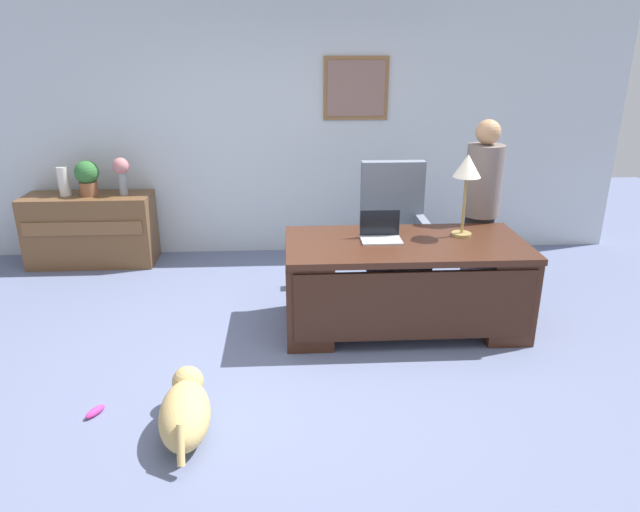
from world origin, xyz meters
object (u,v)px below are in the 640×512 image
(dog_lying, at_px, (185,411))
(person_standing, at_px, (481,209))
(credenza, at_px, (91,230))
(desk, at_px, (405,282))
(dog_toy_bone, at_px, (95,411))
(desk_lamp, at_px, (467,171))
(armchair, at_px, (393,234))
(vase_with_flowers, at_px, (121,171))
(vase_empty, at_px, (64,181))
(laptop, at_px, (381,233))
(potted_plant, at_px, (87,176))

(dog_lying, bearing_deg, person_standing, 39.25)
(person_standing, bearing_deg, credenza, 164.71)
(desk, distance_m, dog_toy_bone, 2.47)
(desk_lamp, distance_m, dog_toy_bone, 3.19)
(armchair, distance_m, dog_lying, 2.76)
(desk, height_order, dog_toy_bone, desk)
(dog_lying, xyz_separation_m, vase_with_flowers, (-1.06, 2.96, 0.84))
(vase_empty, bearing_deg, dog_lying, -60.85)
(laptop, relative_size, vase_empty, 1.07)
(desk_lamp, bearing_deg, vase_with_flowers, 154.20)
(vase_empty, height_order, dog_toy_bone, vase_empty)
(credenza, relative_size, dog_toy_bone, 8.52)
(desk, distance_m, potted_plant, 3.45)
(vase_with_flowers, bearing_deg, armchair, -15.81)
(dog_toy_bone, bearing_deg, credenza, 106.95)
(dog_lying, xyz_separation_m, laptop, (1.37, 1.40, 0.64))
(armchair, distance_m, desk_lamp, 1.14)
(credenza, xyz_separation_m, vase_with_flowers, (0.39, 0.00, 0.62))
(desk, height_order, credenza, credenza)
(desk, distance_m, vase_with_flowers, 3.16)
(person_standing, xyz_separation_m, dog_toy_bone, (-2.96, -1.71, -0.81))
(armchair, bearing_deg, laptop, -107.95)
(credenza, relative_size, person_standing, 0.80)
(vase_empty, relative_size, dog_toy_bone, 1.96)
(laptop, xyz_separation_m, vase_empty, (-3.02, 1.56, 0.10))
(person_standing, relative_size, desk_lamp, 2.42)
(credenza, distance_m, armchair, 3.18)
(vase_with_flowers, relative_size, potted_plant, 1.07)
(desk, relative_size, person_standing, 1.18)
(armchair, relative_size, potted_plant, 3.28)
(dog_lying, height_order, desk_lamp, desk_lamp)
(laptop, height_order, potted_plant, potted_plant)
(armchair, distance_m, laptop, 0.89)
(desk, relative_size, desk_lamp, 2.86)
(person_standing, bearing_deg, vase_empty, 165.43)
(armchair, bearing_deg, person_standing, -21.15)
(vase_with_flowers, height_order, potted_plant, vase_with_flowers)
(desk, xyz_separation_m, credenza, (-3.02, 1.66, -0.03))
(person_standing, bearing_deg, dog_toy_bone, -149.97)
(armchair, bearing_deg, desk_lamp, -60.50)
(dog_lying, xyz_separation_m, potted_plant, (-1.41, 2.96, 0.79))
(potted_plant, bearing_deg, laptop, -29.31)
(dog_lying, relative_size, vase_with_flowers, 2.00)
(dog_lying, distance_m, desk_lamp, 2.75)
(dog_lying, distance_m, vase_with_flowers, 3.26)
(vase_empty, bearing_deg, person_standing, -14.57)
(laptop, height_order, vase_empty, vase_empty)
(vase_with_flowers, bearing_deg, dog_lying, -70.33)
(armchair, distance_m, person_standing, 0.83)
(vase_with_flowers, bearing_deg, desk, -32.33)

